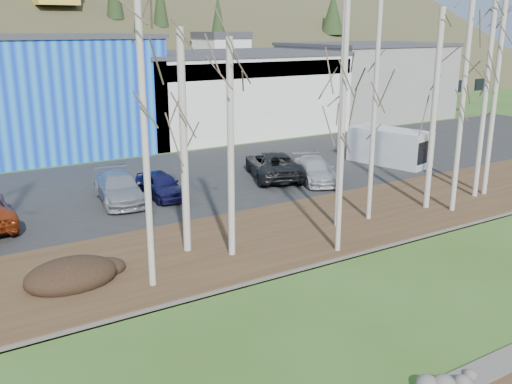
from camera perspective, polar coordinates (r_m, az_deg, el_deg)
near_bank_rocks at (r=17.01m, az=22.48°, el=-16.06°), size 80.00×0.80×0.50m
river at (r=19.25m, az=12.45°, el=-11.21°), size 80.00×8.00×0.90m
far_bank_rocks at (r=22.04m, az=4.98°, el=-7.25°), size 80.00×0.80×0.46m
far_bank at (r=24.45m, az=0.47°, el=-4.59°), size 80.00×7.00×0.15m
parking_lot at (r=33.36m, az=-9.27°, el=0.86°), size 80.00×14.00×0.14m
building_blue at (r=44.47m, az=-24.02°, el=8.84°), size 20.40×12.24×8.30m
building_white at (r=50.34m, az=-3.03°, el=10.02°), size 18.36×12.24×6.80m
building_grey at (r=59.72m, az=10.75°, el=10.95°), size 14.28×12.24×7.30m
dirt_mound at (r=21.03m, az=-18.01°, el=-7.83°), size 3.22×2.27×0.63m
birch_2 at (r=21.88m, az=-7.23°, el=4.75°), size 0.29×0.29×8.61m
birch_3 at (r=18.75m, az=-11.05°, el=5.29°), size 0.22×0.22×10.28m
birch_4 at (r=21.34m, az=-2.54°, el=4.12°), size 0.26×0.26×8.28m
birch_5 at (r=24.77m, az=8.50°, el=7.40°), size 0.21×0.21×9.78m
birch_6 at (r=21.79m, az=8.67°, el=6.92°), size 0.20×0.20×10.30m
birch_7 at (r=28.53m, az=17.37°, el=7.68°), size 0.28×0.28×9.49m
birch_8 at (r=28.39m, az=19.95°, el=8.34°), size 0.24×0.24×10.39m
birch_9 at (r=31.96m, az=22.86°, el=9.59°), size 0.26×0.26×11.26m
birch_10 at (r=31.35m, az=22.04°, el=9.58°), size 0.26×0.26×11.26m
birch_11 at (r=26.04m, az=11.74°, el=7.66°), size 0.21×0.21×9.78m
car_3 at (r=29.88m, az=-13.56°, el=0.41°), size 2.73×5.22×1.45m
car_4 at (r=30.21m, az=-9.51°, el=0.73°), size 1.65×4.01×1.36m
car_5 at (r=33.80m, az=1.75°, el=2.78°), size 4.52×6.28×1.59m
car_6 at (r=33.11m, az=5.95°, el=2.20°), size 3.44×5.00×1.34m
van_white at (r=38.17m, az=13.48°, el=4.41°), size 3.36×5.55×2.27m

